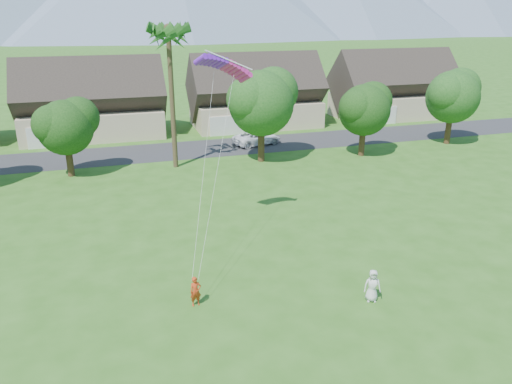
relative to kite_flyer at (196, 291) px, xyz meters
name	(u,v)px	position (x,y,z in m)	size (l,w,h in m)	color
ground	(327,359)	(4.40, -5.52, -0.76)	(500.00, 500.00, 0.00)	#2D6019
street	(188,150)	(4.40, 28.48, -0.75)	(90.00, 7.00, 0.01)	#2D2D30
kite_flyer	(196,291)	(0.00, 0.00, 0.00)	(0.55, 0.36, 1.51)	#BD3815
watcher	(372,286)	(8.32, -2.12, 0.08)	(0.82, 0.53, 1.67)	silver
parked_car	(257,138)	(11.81, 28.48, -0.03)	(2.41, 5.23, 1.45)	white
houses_row	(177,101)	(4.89, 37.48, 2.69)	(72.75, 8.19, 8.86)	beige
tree_row	(184,114)	(3.26, 22.40, 4.13)	(62.27, 6.67, 8.45)	#47301C
fan_palm	(168,31)	(2.40, 22.98, 11.04)	(3.00, 3.00, 13.80)	#4C3D26
parafoil_kite	(224,64)	(3.52, 7.85, 9.76)	(3.56, 1.38, 0.50)	#731BD1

